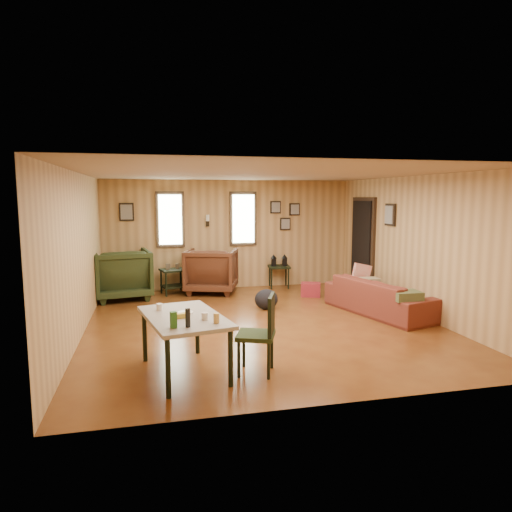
{
  "coord_description": "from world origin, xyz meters",
  "views": [
    {
      "loc": [
        -1.72,
        -7.01,
        2.06
      ],
      "look_at": [
        0.0,
        0.4,
        1.05
      ],
      "focal_mm": 32.0,
      "sensor_mm": 36.0,
      "label": 1
    }
  ],
  "objects_px": {
    "end_table": "(173,277)",
    "dining_table": "(184,321)",
    "recliner_brown": "(212,268)",
    "recliner_green": "(122,272)",
    "side_table": "(279,265)",
    "sofa": "(380,291)"
  },
  "relations": [
    {
      "from": "sofa",
      "to": "recliner_green",
      "type": "distance_m",
      "value": 4.99
    },
    {
      "from": "recliner_brown",
      "to": "recliner_green",
      "type": "xyz_separation_m",
      "value": [
        -1.82,
        -0.18,
        0.03
      ]
    },
    {
      "from": "sofa",
      "to": "recliner_green",
      "type": "bearing_deg",
      "value": 48.36
    },
    {
      "from": "sofa",
      "to": "dining_table",
      "type": "relative_size",
      "value": 1.41
    },
    {
      "from": "side_table",
      "to": "dining_table",
      "type": "xyz_separation_m",
      "value": [
        -2.45,
        -4.6,
        0.11
      ]
    },
    {
      "from": "sofa",
      "to": "end_table",
      "type": "xyz_separation_m",
      "value": [
        -3.44,
        2.45,
        -0.05
      ]
    },
    {
      "from": "recliner_brown",
      "to": "side_table",
      "type": "bearing_deg",
      "value": -154.28
    },
    {
      "from": "side_table",
      "to": "recliner_green",
      "type": "bearing_deg",
      "value": -173.35
    },
    {
      "from": "recliner_green",
      "to": "dining_table",
      "type": "height_order",
      "value": "recliner_green"
    },
    {
      "from": "end_table",
      "to": "side_table",
      "type": "xyz_separation_m",
      "value": [
        2.35,
        0.17,
        0.15
      ]
    },
    {
      "from": "recliner_green",
      "to": "end_table",
      "type": "distance_m",
      "value": 1.06
    },
    {
      "from": "recliner_green",
      "to": "side_table",
      "type": "bearing_deg",
      "value": 177.16
    },
    {
      "from": "recliner_brown",
      "to": "sofa",
      "type": "bearing_deg",
      "value": 155.51
    },
    {
      "from": "end_table",
      "to": "dining_table",
      "type": "distance_m",
      "value": 4.44
    },
    {
      "from": "recliner_brown",
      "to": "recliner_green",
      "type": "relative_size",
      "value": 0.95
    },
    {
      "from": "recliner_brown",
      "to": "end_table",
      "type": "bearing_deg",
      "value": 14.98
    },
    {
      "from": "sofa",
      "to": "recliner_brown",
      "type": "bearing_deg",
      "value": 32.49
    },
    {
      "from": "recliner_brown",
      "to": "end_table",
      "type": "distance_m",
      "value": 0.82
    },
    {
      "from": "sofa",
      "to": "recliner_brown",
      "type": "height_order",
      "value": "recliner_brown"
    },
    {
      "from": "recliner_green",
      "to": "dining_table",
      "type": "distance_m",
      "value": 4.31
    },
    {
      "from": "end_table",
      "to": "side_table",
      "type": "height_order",
      "value": "side_table"
    },
    {
      "from": "sofa",
      "to": "side_table",
      "type": "height_order",
      "value": "sofa"
    }
  ]
}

